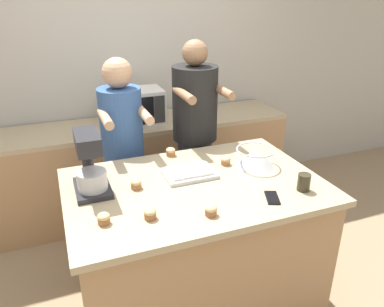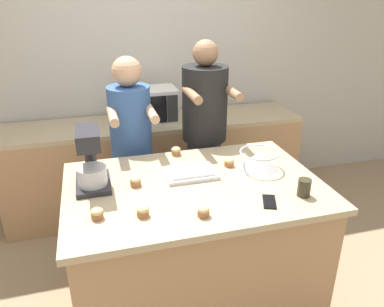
% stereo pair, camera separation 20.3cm
% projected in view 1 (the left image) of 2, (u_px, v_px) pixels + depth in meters
% --- Properties ---
extents(ground_plane, '(16.00, 16.00, 0.00)m').
position_uv_depth(ground_plane, '(195.00, 302.00, 2.67)').
color(ground_plane, '#937A5B').
extents(back_wall, '(10.00, 0.06, 2.70)m').
position_uv_depth(back_wall, '(129.00, 68.00, 3.60)').
color(back_wall, '#B2ADA3').
rests_on(back_wall, ground_plane).
extents(island_counter, '(1.55, 1.03, 0.95)m').
position_uv_depth(island_counter, '(195.00, 247.00, 2.47)').
color(island_counter, '#A87F56').
rests_on(island_counter, ground_plane).
extents(back_counter, '(2.80, 0.60, 0.91)m').
position_uv_depth(back_counter, '(143.00, 166.00, 3.66)').
color(back_counter, '#A87F56').
rests_on(back_counter, ground_plane).
extents(person_left, '(0.33, 0.50, 1.61)m').
position_uv_depth(person_left, '(124.00, 157.00, 2.89)').
color(person_left, '#232328').
rests_on(person_left, ground_plane).
extents(person_right, '(0.37, 0.52, 1.71)m').
position_uv_depth(person_right, '(195.00, 142.00, 3.07)').
color(person_right, '#33384C').
rests_on(person_right, ground_plane).
extents(stand_mixer, '(0.20, 0.30, 0.37)m').
position_uv_depth(stand_mixer, '(90.00, 166.00, 2.14)').
color(stand_mixer, '#232328').
rests_on(stand_mixer, island_counter).
extents(mixing_bowl, '(0.26, 0.26, 0.12)m').
position_uv_depth(mixing_bowl, '(255.00, 157.00, 2.49)').
color(mixing_bowl, '#BCBCC1').
rests_on(mixing_bowl, island_counter).
extents(baking_tray, '(0.33, 0.23, 0.04)m').
position_uv_depth(baking_tray, '(189.00, 173.00, 2.38)').
color(baking_tray, silver).
rests_on(baking_tray, island_counter).
extents(microwave_oven, '(0.48, 0.33, 0.31)m').
position_uv_depth(microwave_oven, '(136.00, 107.00, 3.40)').
color(microwave_oven, silver).
rests_on(microwave_oven, back_counter).
extents(cell_phone, '(0.12, 0.16, 0.01)m').
position_uv_depth(cell_phone, '(272.00, 198.00, 2.12)').
color(cell_phone, black).
rests_on(cell_phone, island_counter).
extents(drinking_glass, '(0.08, 0.08, 0.10)m').
position_uv_depth(drinking_glass, '(304.00, 182.00, 2.19)').
color(drinking_glass, '#332D1E').
rests_on(drinking_glass, island_counter).
extents(cupcake_0, '(0.07, 0.07, 0.06)m').
position_uv_depth(cupcake_0, '(104.00, 218.00, 1.88)').
color(cupcake_0, '#9E6038').
rests_on(cupcake_0, island_counter).
extents(cupcake_1, '(0.07, 0.07, 0.06)m').
position_uv_depth(cupcake_1, '(136.00, 184.00, 2.22)').
color(cupcake_1, '#9E6038').
rests_on(cupcake_1, island_counter).
extents(cupcake_2, '(0.07, 0.07, 0.06)m').
position_uv_depth(cupcake_2, '(150.00, 213.00, 1.92)').
color(cupcake_2, '#9E6038').
rests_on(cupcake_2, island_counter).
extents(cupcake_3, '(0.07, 0.07, 0.06)m').
position_uv_depth(cupcake_3, '(211.00, 210.00, 1.95)').
color(cupcake_3, '#9E6038').
rests_on(cupcake_3, island_counter).
extents(cupcake_4, '(0.07, 0.07, 0.06)m').
position_uv_depth(cupcake_4, '(171.00, 152.00, 2.65)').
color(cupcake_4, '#9E6038').
rests_on(cupcake_4, island_counter).
extents(cupcake_5, '(0.07, 0.07, 0.06)m').
position_uv_depth(cupcake_5, '(226.00, 160.00, 2.52)').
color(cupcake_5, '#9E6038').
rests_on(cupcake_5, island_counter).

